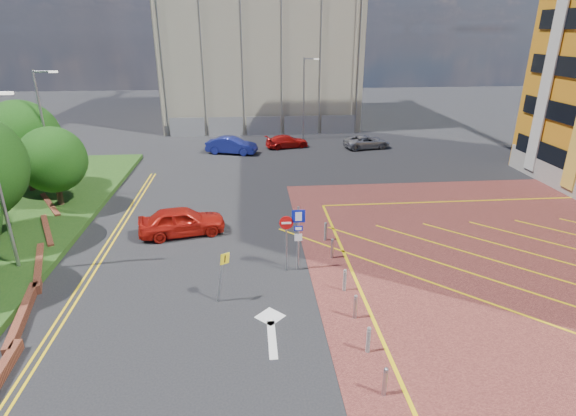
{
  "coord_description": "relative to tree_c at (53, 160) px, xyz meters",
  "views": [
    {
      "loc": [
        -1.61,
        -17.46,
        10.56
      ],
      "look_at": [
        0.19,
        2.79,
        2.43
      ],
      "focal_mm": 28.0,
      "sensor_mm": 36.0,
      "label": 1
    }
  ],
  "objects": [
    {
      "name": "bollard_row",
      "position": [
        15.8,
        -11.67,
        -2.72
      ],
      "size": [
        0.14,
        11.14,
        0.9
      ],
      "color": "#9EA0A8",
      "rests_on": "forecourt"
    },
    {
      "name": "sign_cluster",
      "position": [
        13.8,
        -9.02,
        -1.24
      ],
      "size": [
        1.17,
        0.12,
        3.2
      ],
      "color": "#9EA0A8",
      "rests_on": "ground"
    },
    {
      "name": "lamp_back",
      "position": [
        17.58,
        18.0,
        1.17
      ],
      "size": [
        1.53,
        0.16,
        8.0
      ],
      "color": "#9EA0A8",
      "rests_on": "ground"
    },
    {
      "name": "retaining_wall",
      "position": [
        1.7,
        -8.0,
        -2.99
      ],
      "size": [
        6.06,
        20.33,
        0.4
      ],
      "color": "brown",
      "rests_on": "ground"
    },
    {
      "name": "car_blue_back",
      "position": [
        10.31,
        12.7,
        -2.44
      ],
      "size": [
        4.83,
        2.79,
        1.5
      ],
      "primitive_type": "imported",
      "rotation": [
        0.0,
        0.0,
        1.29
      ],
      "color": "navy",
      "rests_on": "ground"
    },
    {
      "name": "car_red_left",
      "position": [
        8.09,
        -4.51,
        -2.4
      ],
      "size": [
        4.91,
        2.75,
        1.58
      ],
      "primitive_type": "imported",
      "rotation": [
        0.0,
        0.0,
        1.77
      ],
      "color": "red",
      "rests_on": "ground"
    },
    {
      "name": "tree_d",
      "position": [
        -3.0,
        3.0,
        0.68
      ],
      "size": [
        5.0,
        5.0,
        6.08
      ],
      "color": "#3D2B1C",
      "rests_on": "grass_bed"
    },
    {
      "name": "tree_c",
      "position": [
        0.0,
        0.0,
        0.0
      ],
      "size": [
        4.0,
        4.0,
        4.9
      ],
      "color": "#3D2B1C",
      "rests_on": "grass_bed"
    },
    {
      "name": "ground",
      "position": [
        13.5,
        -10.0,
        -3.19
      ],
      "size": [
        140.0,
        140.0,
        0.0
      ],
      "primitive_type": "plane",
      "color": "black",
      "rests_on": "ground"
    },
    {
      "name": "lamp_left_far",
      "position": [
        -0.92,
        2.0,
        1.47
      ],
      "size": [
        1.53,
        0.16,
        8.0
      ],
      "color": "#9EA0A8",
      "rests_on": "grass_bed"
    },
    {
      "name": "car_red_back",
      "position": [
        15.51,
        14.46,
        -2.6
      ],
      "size": [
        4.34,
        2.54,
        1.18
      ],
      "primitive_type": "imported",
      "rotation": [
        0.0,
        0.0,
        1.8
      ],
      "color": "red",
      "rests_on": "ground"
    },
    {
      "name": "construction_fence",
      "position": [
        14.5,
        20.0,
        -2.19
      ],
      "size": [
        21.6,
        0.06,
        2.0
      ],
      "primitive_type": "cube",
      "color": "gray",
      "rests_on": "ground"
    },
    {
      "name": "car_silver_back",
      "position": [
        23.04,
        13.54,
        -2.59
      ],
      "size": [
        4.65,
        2.77,
        1.21
      ],
      "primitive_type": "imported",
      "rotation": [
        0.0,
        0.0,
        1.75
      ],
      "color": "#98989E",
      "rests_on": "ground"
    },
    {
      "name": "construction_building",
      "position": [
        13.5,
        30.0,
        7.81
      ],
      "size": [
        21.2,
        19.2,
        22.0
      ],
      "primitive_type": "cube",
      "color": "#A8A189",
      "rests_on": "ground"
    },
    {
      "name": "warning_sign",
      "position": [
        10.64,
        -11.34,
        -1.76
      ],
      "size": [
        0.64,
        0.39,
        2.25
      ],
      "color": "#9EA0A8",
      "rests_on": "ground"
    }
  ]
}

